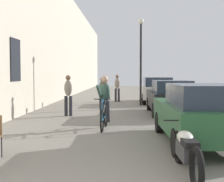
# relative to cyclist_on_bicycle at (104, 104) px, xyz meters

# --- Properties ---
(building_facade_left) EXTENTS (0.54, 68.00, 8.15)m
(building_facade_left) POSITION_rel_cyclist_on_bicycle_xyz_m (-3.98, 6.95, 3.26)
(building_facade_left) COLOR #B7AD99
(building_facade_left) RESTS_ON ground_plane
(cyclist_on_bicycle) EXTENTS (0.52, 1.76, 1.74)m
(cyclist_on_bicycle) POSITION_rel_cyclist_on_bicycle_xyz_m (0.00, 0.00, 0.00)
(cyclist_on_bicycle) COLOR black
(cyclist_on_bicycle) RESTS_ON ground_plane
(pedestrian_near) EXTENTS (0.35, 0.26, 1.73)m
(pedestrian_near) POSITION_rel_cyclist_on_bicycle_xyz_m (-1.72, 2.99, 0.17)
(pedestrian_near) COLOR #26262D
(pedestrian_near) RESTS_ON ground_plane
(pedestrian_mid) EXTENTS (0.35, 0.25, 1.72)m
(pedestrian_mid) POSITION_rel_cyclist_on_bicycle_xyz_m (-0.34, 5.47, 0.16)
(pedestrian_mid) COLOR #26262D
(pedestrian_mid) RESTS_ON ground_plane
(pedestrian_far) EXTENTS (0.36, 0.26, 1.59)m
(pedestrian_far) POSITION_rel_cyclist_on_bicycle_xyz_m (-0.64, 8.01, 0.08)
(pedestrian_far) COLOR #26262D
(pedestrian_far) RESTS_ON ground_plane
(pedestrian_furthest) EXTENTS (0.36, 0.26, 1.74)m
(pedestrian_furthest) POSITION_rel_cyclist_on_bicycle_xyz_m (0.19, 10.09, 0.17)
(pedestrian_furthest) COLOR #26262D
(pedestrian_furthest) RESTS_ON ground_plane
(street_lamp) EXTENTS (0.32, 0.32, 4.90)m
(street_lamp) POSITION_rel_cyclist_on_bicycle_xyz_m (1.58, 7.64, 2.30)
(street_lamp) COLOR black
(street_lamp) RESTS_ON ground_plane
(parked_car_nearest) EXTENTS (1.89, 4.31, 1.52)m
(parked_car_nearest) POSITION_rel_cyclist_on_bicycle_xyz_m (2.54, -2.17, -0.02)
(parked_car_nearest) COLOR #23512D
(parked_car_nearest) RESTS_ON ground_plane
(parked_car_second) EXTENTS (1.79, 4.22, 1.50)m
(parked_car_second) POSITION_rel_cyclist_on_bicycle_xyz_m (2.66, 3.75, -0.03)
(parked_car_second) COLOR black
(parked_car_second) RESTS_ON ground_plane
(parked_car_third) EXTENTS (1.92, 4.47, 1.58)m
(parked_car_third) POSITION_rel_cyclist_on_bicycle_xyz_m (2.65, 9.36, 0.01)
(parked_car_third) COLOR beige
(parked_car_third) RESTS_ON ground_plane
(parked_motorcycle) EXTENTS (0.62, 2.15, 0.92)m
(parked_motorcycle) POSITION_rel_cyclist_on_bicycle_xyz_m (1.74, -4.57, -0.41)
(parked_motorcycle) COLOR black
(parked_motorcycle) RESTS_ON ground_plane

